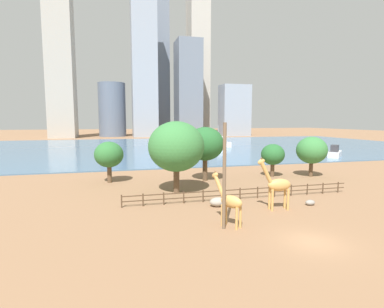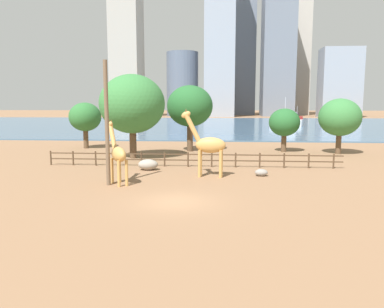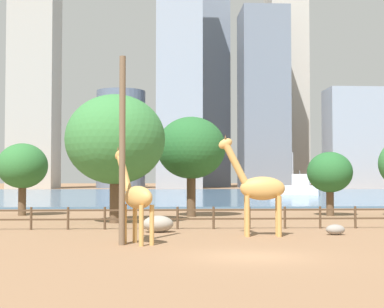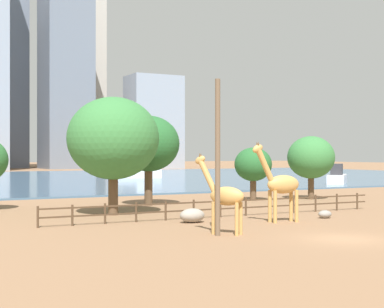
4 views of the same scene
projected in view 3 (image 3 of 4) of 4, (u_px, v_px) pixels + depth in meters
ground_plane at (181, 195)px, 102.10m from camera, size 400.00×400.00×0.00m
harbor_water at (181, 195)px, 99.11m from camera, size 180.00×86.00×0.20m
giraffe_tall at (136, 197)px, 26.56m from camera, size 2.18×2.78×4.48m
giraffe_companion at (259, 188)px, 30.05m from camera, size 3.52×1.09×5.21m
utility_pole at (122, 150)px, 26.26m from camera, size 0.28×0.28×8.46m
boulder_near_fence at (335, 230)px, 30.73m from camera, size 1.00×0.73×0.55m
boulder_by_pole at (158, 224)px, 32.17m from camera, size 1.68×1.22×0.92m
enclosure_fence at (217, 216)px, 34.27m from camera, size 26.12×0.14×1.30m
tree_center_broad at (115, 140)px, 38.98m from camera, size 6.63×6.63×8.52m
tree_right_tall at (330, 173)px, 46.11m from camera, size 3.55×3.55×5.02m
tree_left_small at (23, 166)px, 46.36m from camera, size 3.95×3.95×5.70m
tree_right_small at (191, 148)px, 45.23m from camera, size 5.31×5.31×7.68m
boat_sailboat at (297, 188)px, 94.48m from camera, size 8.09×5.34×6.85m
boat_barge at (299, 186)px, 136.25m from camera, size 3.47×5.29×4.48m
skyline_tower_needle at (206, 46)px, 189.76m from camera, size 14.12×12.90×90.81m
skyline_block_central at (355, 139)px, 162.49m from camera, size 15.48×10.67×27.57m
skyline_tower_glass at (286, 50)px, 195.04m from camera, size 12.07×14.88×90.58m
skyline_block_left at (121, 139)px, 169.03m from camera, size 14.01×14.01×27.93m
skyline_block_right at (179, 54)px, 163.08m from camera, size 12.55×11.62×74.40m
skyline_tower_short at (35, 53)px, 162.79m from camera, size 12.05×15.56×75.00m
skyline_block_wide at (263, 99)px, 173.74m from camera, size 13.52×15.40×52.62m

